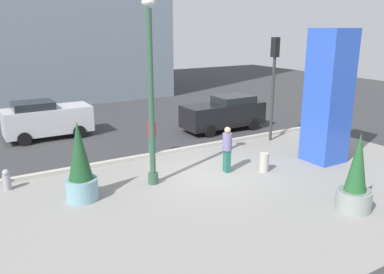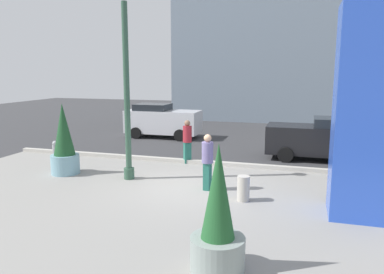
% 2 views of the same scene
% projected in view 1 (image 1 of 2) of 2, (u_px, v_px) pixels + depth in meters
% --- Properties ---
extents(ground_plane, '(60.00, 60.00, 0.00)m').
position_uv_depth(ground_plane, '(163.00, 148.00, 18.23)').
color(ground_plane, '#38383A').
extents(plaza_pavement, '(18.00, 10.00, 0.02)m').
position_uv_depth(plaza_pavement, '(244.00, 194.00, 13.28)').
color(plaza_pavement, gray).
rests_on(plaza_pavement, ground_plane).
extents(curb_strip, '(18.00, 0.24, 0.16)m').
position_uv_depth(curb_strip, '(172.00, 151.00, 17.48)').
color(curb_strip, '#B7B2A8').
rests_on(curb_strip, ground_plane).
extents(lamp_post, '(0.44, 0.44, 6.29)m').
position_uv_depth(lamp_post, '(151.00, 99.00, 13.30)').
color(lamp_post, '#335642').
rests_on(lamp_post, ground_plane).
extents(art_pillar_blue, '(1.40, 1.40, 5.36)m').
position_uv_depth(art_pillar_blue, '(328.00, 97.00, 15.85)').
color(art_pillar_blue, blue).
rests_on(art_pillar_blue, ground_plane).
extents(potted_plant_near_right, '(1.05, 1.05, 2.46)m').
position_uv_depth(potted_plant_near_right, '(356.00, 181.00, 11.84)').
color(potted_plant_near_right, gray).
rests_on(potted_plant_near_right, ground_plane).
extents(potted_plant_near_left, '(1.02, 1.02, 2.60)m').
position_uv_depth(potted_plant_near_left, '(80.00, 167.00, 12.52)').
color(potted_plant_near_left, '#7AA8B7').
rests_on(potted_plant_near_left, ground_plane).
extents(fire_hydrant, '(0.36, 0.26, 0.75)m').
position_uv_depth(fire_hydrant, '(7.00, 180.00, 13.48)').
color(fire_hydrant, '#99999E').
rests_on(fire_hydrant, ground_plane).
extents(concrete_bollard, '(0.36, 0.36, 0.75)m').
position_uv_depth(concrete_bollard, '(264.00, 162.00, 15.19)').
color(concrete_bollard, '#B2ADA3').
rests_on(concrete_bollard, ground_plane).
extents(traffic_light_corner, '(0.28, 0.42, 4.94)m').
position_uv_depth(traffic_light_corner, '(274.00, 73.00, 18.59)').
color(traffic_light_corner, '#333833').
rests_on(traffic_light_corner, ground_plane).
extents(car_passing_lane, '(4.53, 1.95, 1.81)m').
position_uv_depth(car_passing_lane, '(224.00, 113.00, 21.22)').
color(car_passing_lane, black).
rests_on(car_passing_lane, ground_plane).
extents(car_intersection, '(4.17, 1.97, 1.89)m').
position_uv_depth(car_intersection, '(46.00, 119.00, 19.68)').
color(car_intersection, silver).
rests_on(car_intersection, ground_plane).
extents(pedestrian_crossing, '(0.51, 0.51, 1.78)m').
position_uv_depth(pedestrian_crossing, '(152.00, 134.00, 16.77)').
color(pedestrian_crossing, '#236656').
rests_on(pedestrian_crossing, ground_plane).
extents(pedestrian_by_curb, '(0.40, 0.40, 1.79)m').
position_uv_depth(pedestrian_by_curb, '(227.00, 147.00, 14.97)').
color(pedestrian_by_curb, '#236656').
rests_on(pedestrian_by_curb, ground_plane).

